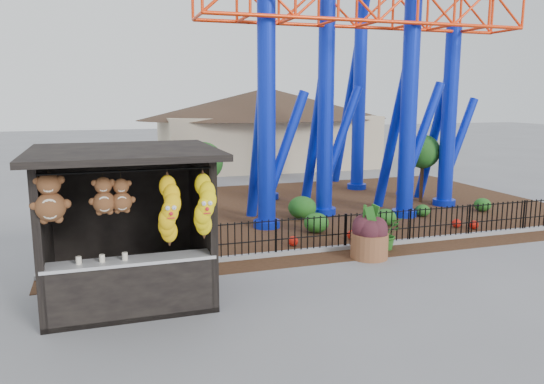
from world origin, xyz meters
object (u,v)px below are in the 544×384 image
object	(u,v)px
prize_booth	(127,230)
terracotta_planter	(369,245)
roller_coaster	(344,30)
potted_plant	(386,233)

from	to	relation	value
prize_booth	terracotta_planter	xyz separation A→B (m)	(6.05, 1.22, -1.20)
roller_coaster	potted_plant	xyz separation A→B (m)	(-1.26, -5.53, -6.00)
terracotta_planter	potted_plant	size ratio (longest dim) A/B	1.09
prize_booth	potted_plant	world-z (taller)	prize_booth
potted_plant	roller_coaster	bearing A→B (deg)	56.86
prize_booth	terracotta_planter	size ratio (longest dim) A/B	3.64
roller_coaster	terracotta_planter	bearing A→B (deg)	-108.79
roller_coaster	terracotta_planter	xyz separation A→B (m)	(-2.07, -6.10, -6.11)
prize_booth	roller_coaster	bearing A→B (deg)	42.01
prize_booth	roller_coaster	world-z (taller)	roller_coaster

